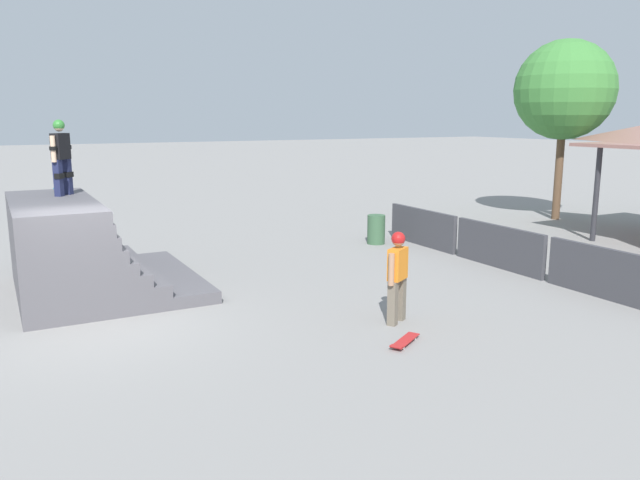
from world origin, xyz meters
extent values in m
plane|color=gray|center=(0.00, 0.00, 0.00)|extent=(160.00, 160.00, 0.00)
cube|color=#565459|center=(-2.29, 0.65, 0.13)|extent=(4.31, 3.61, 0.25)
cube|color=#565459|center=(-2.29, 0.16, 0.38)|extent=(4.31, 2.64, 0.25)
cube|color=#565459|center=(-2.29, -0.01, 0.63)|extent=(4.31, 2.28, 0.25)
cube|color=#565459|center=(-2.29, -0.13, 0.88)|extent=(4.31, 2.05, 0.25)
cube|color=#565459|center=(-2.29, -0.22, 1.13)|extent=(4.31, 1.87, 0.25)
cube|color=#565459|center=(-2.29, -0.28, 1.38)|extent=(4.31, 1.75, 0.25)
cube|color=#565459|center=(-2.29, -0.32, 1.63)|extent=(4.31, 1.67, 0.25)
cube|color=#565459|center=(-2.29, -0.34, 1.88)|extent=(4.31, 1.62, 0.25)
cylinder|color=silver|center=(-2.29, 0.45, 1.97)|extent=(4.23, 0.07, 0.07)
cube|color=#1E2347|center=(-2.92, -0.14, 2.39)|extent=(0.20, 0.20, 0.78)
cube|color=black|center=(-2.90, -0.12, 2.44)|extent=(0.22, 0.22, 0.11)
cube|color=#1E2347|center=(-3.18, 0.07, 2.39)|extent=(0.20, 0.20, 0.78)
cube|color=black|center=(-3.16, 0.10, 2.44)|extent=(0.22, 0.22, 0.11)
cube|color=black|center=(-3.05, -0.03, 3.06)|extent=(0.46, 0.43, 0.55)
cylinder|color=beige|center=(-2.84, -0.20, 3.01)|extent=(0.15, 0.15, 0.55)
cylinder|color=black|center=(-2.84, -0.20, 3.02)|extent=(0.22, 0.22, 0.08)
cylinder|color=beige|center=(-3.25, 0.13, 3.01)|extent=(0.15, 0.15, 0.55)
cylinder|color=black|center=(-3.25, 0.13, 3.02)|extent=(0.22, 0.22, 0.08)
sphere|color=beige|center=(-3.05, -0.03, 3.47)|extent=(0.21, 0.21, 0.21)
sphere|color=#337F33|center=(-3.05, -0.03, 3.50)|extent=(0.24, 0.24, 0.24)
cylinder|color=green|center=(-3.37, 0.02, 2.03)|extent=(0.05, 0.03, 0.05)
cylinder|color=green|center=(-3.37, -0.12, 2.03)|extent=(0.05, 0.03, 0.05)
cylinder|color=green|center=(-3.89, 0.01, 2.03)|extent=(0.05, 0.03, 0.05)
cylinder|color=green|center=(-3.88, -0.13, 2.03)|extent=(0.05, 0.03, 0.05)
cube|color=teal|center=(-3.63, -0.06, 2.07)|extent=(0.84, 0.23, 0.02)
cube|color=teal|center=(-3.24, -0.04, 2.09)|extent=(0.11, 0.20, 0.02)
cube|color=#6B6051|center=(2.37, 5.03, 0.40)|extent=(0.21, 0.21, 0.81)
cube|color=#6B6051|center=(2.55, 4.72, 0.40)|extent=(0.21, 0.21, 0.81)
cube|color=orange|center=(2.46, 4.88, 1.10)|extent=(0.41, 0.49, 0.57)
cylinder|color=#A87A5B|center=(2.32, 5.11, 1.05)|extent=(0.15, 0.15, 0.57)
cylinder|color=#A87A5B|center=(2.60, 4.64, 1.05)|extent=(0.15, 0.15, 0.57)
sphere|color=#A87A5B|center=(2.46, 4.88, 1.53)|extent=(0.22, 0.22, 0.22)
sphere|color=#B21919|center=(2.46, 4.88, 1.55)|extent=(0.25, 0.25, 0.25)
cylinder|color=silver|center=(3.63, 4.20, 0.03)|extent=(0.05, 0.06, 0.05)
cylinder|color=silver|center=(3.51, 4.13, 0.03)|extent=(0.05, 0.06, 0.05)
cylinder|color=silver|center=(3.36, 4.63, 0.03)|extent=(0.05, 0.06, 0.05)
cylinder|color=silver|center=(3.24, 4.55, 0.03)|extent=(0.05, 0.06, 0.05)
cube|color=#B22323|center=(3.43, 4.38, 0.06)|extent=(0.60, 0.79, 0.02)
cube|color=#B22323|center=(3.63, 4.06, 0.08)|extent=(0.22, 0.19, 0.02)
cube|color=#3D3D42|center=(-2.94, 9.53, 0.53)|extent=(2.91, 0.12, 1.05)
cube|color=#3D3D42|center=(0.15, 9.53, 0.53)|extent=(2.91, 0.12, 1.05)
cube|color=#3D3D42|center=(3.24, 9.53, 0.53)|extent=(2.91, 0.12, 1.05)
cylinder|color=#2D2D33|center=(-1.04, 14.47, 1.40)|extent=(0.16, 0.16, 2.80)
cylinder|color=brown|center=(-4.45, 16.71, 1.67)|extent=(0.28, 0.28, 3.35)
sphere|color=#3D7F38|center=(-4.45, 16.71, 4.60)|extent=(3.48, 3.48, 3.48)
cylinder|color=#385B3D|center=(-3.74, 8.46, 0.42)|extent=(0.52, 0.52, 0.85)
camera|label=1|loc=(11.38, -1.43, 3.68)|focal=35.00mm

